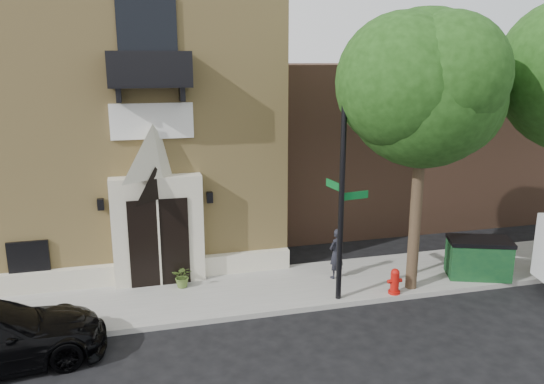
# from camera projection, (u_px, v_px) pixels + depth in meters

# --- Properties ---
(ground) EXTENTS (120.00, 120.00, 0.00)m
(ground) POSITION_uv_depth(u_px,v_px,m) (207.00, 325.00, 13.54)
(ground) COLOR black
(ground) RESTS_ON ground
(sidewalk) EXTENTS (42.00, 3.00, 0.15)m
(sidewalk) POSITION_uv_depth(u_px,v_px,m) (235.00, 293.00, 15.17)
(sidewalk) COLOR gray
(sidewalk) RESTS_ON ground
(church) EXTENTS (12.20, 11.01, 9.30)m
(church) POSITION_uv_depth(u_px,v_px,m) (91.00, 115.00, 19.14)
(church) COLOR tan
(church) RESTS_ON ground
(neighbour_building) EXTENTS (18.00, 8.00, 6.40)m
(neighbour_building) POSITION_uv_depth(u_px,v_px,m) (440.00, 136.00, 24.15)
(neighbour_building) COLOR brown
(neighbour_building) RESTS_ON ground
(street_tree_left) EXTENTS (4.97, 4.38, 7.77)m
(street_tree_left) POSITION_uv_depth(u_px,v_px,m) (427.00, 87.00, 13.91)
(street_tree_left) COLOR #38281C
(street_tree_left) RESTS_ON sidewalk
(street_sign) EXTENTS (0.95, 0.89, 5.62)m
(street_sign) POSITION_uv_depth(u_px,v_px,m) (342.00, 199.00, 14.03)
(street_sign) COLOR black
(street_sign) RESTS_ON sidewalk
(fire_hydrant) EXTENTS (0.42, 0.34, 0.74)m
(fire_hydrant) POSITION_uv_depth(u_px,v_px,m) (395.00, 281.00, 14.91)
(fire_hydrant) COLOR #AB100B
(fire_hydrant) RESTS_ON sidewalk
(dumpster) EXTENTS (2.07, 1.61, 1.19)m
(dumpster) POSITION_uv_depth(u_px,v_px,m) (478.00, 257.00, 16.04)
(dumpster) COLOR #0E341B
(dumpster) RESTS_ON sidewalk
(planter) EXTENTS (0.71, 0.65, 0.66)m
(planter) POSITION_uv_depth(u_px,v_px,m) (183.00, 276.00, 15.35)
(planter) COLOR #536E2E
(planter) RESTS_ON sidewalk
(pedestrian_near) EXTENTS (0.67, 0.59, 1.54)m
(pedestrian_near) POSITION_uv_depth(u_px,v_px,m) (336.00, 253.00, 15.91)
(pedestrian_near) COLOR black
(pedestrian_near) RESTS_ON sidewalk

